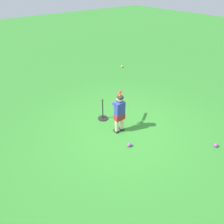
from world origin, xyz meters
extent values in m
plane|color=#2D7528|center=(0.00, 0.00, 0.00)|extent=(40.00, 40.00, 0.00)
cube|color=#232328|center=(-0.17, 0.12, 0.03)|extent=(0.10, 0.15, 0.05)
cylinder|color=beige|center=(-0.17, 0.10, 0.21)|extent=(0.09, 0.09, 0.34)
cube|color=#232328|center=(0.00, 0.12, 0.03)|extent=(0.10, 0.15, 0.05)
cylinder|color=beige|center=(0.00, 0.10, 0.21)|extent=(0.09, 0.09, 0.34)
cube|color=maroon|center=(-0.09, 0.10, 0.46)|extent=(0.28, 0.16, 0.16)
cube|color=#2D3893|center=(-0.09, 0.10, 0.71)|extent=(0.26, 0.16, 0.34)
sphere|color=beige|center=(-0.09, 0.10, 1.00)|extent=(0.17, 0.17, 0.17)
ellipsoid|color=black|center=(-0.09, 0.09, 1.02)|extent=(0.18, 0.18, 0.11)
sphere|color=red|center=(-0.08, 0.24, 0.80)|extent=(0.04, 0.04, 0.04)
cylinder|color=black|center=(-0.01, 0.29, 0.81)|extent=(0.13, 0.11, 0.05)
cylinder|color=red|center=(0.19, 0.44, 0.85)|extent=(0.32, 0.26, 0.11)
sphere|color=red|center=(0.32, 0.54, 0.87)|extent=(0.07, 0.07, 0.07)
cylinder|color=#2D3893|center=(-0.11, 0.21, 0.81)|extent=(0.27, 0.26, 0.14)
cylinder|color=#2D3893|center=(-0.05, 0.20, 0.81)|extent=(0.25, 0.27, 0.14)
sphere|color=orange|center=(3.02, 3.50, 0.05)|extent=(0.09, 0.09, 0.09)
sphere|color=purple|center=(1.32, -1.84, 0.05)|extent=(0.10, 0.10, 0.10)
sphere|color=purple|center=(-0.29, -0.51, 0.05)|extent=(0.10, 0.10, 0.10)
cylinder|color=black|center=(-0.08, 0.83, 0.01)|extent=(0.28, 0.28, 0.03)
cylinder|color=black|center=(-0.08, 0.83, 0.31)|extent=(0.03, 0.03, 0.55)
cone|color=black|center=(-0.08, 0.83, 0.60)|extent=(0.07, 0.07, 0.04)
camera|label=1|loc=(-3.03, -3.22, 3.49)|focal=33.83mm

